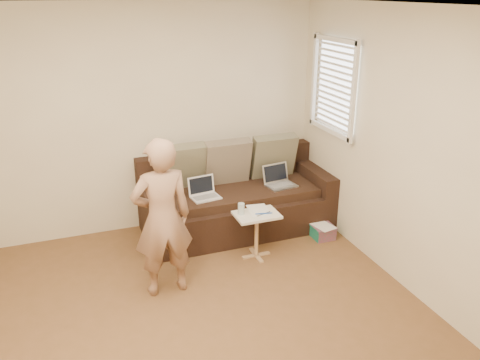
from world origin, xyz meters
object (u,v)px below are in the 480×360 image
at_px(sofa, 237,196).
at_px(laptop_silver, 281,186).
at_px(laptop_white, 206,198).
at_px(drinking_glass, 241,209).
at_px(side_table, 256,235).
at_px(person, 162,218).
at_px(striped_box, 323,232).

height_order(sofa, laptop_silver, sofa).
bearing_deg(laptop_white, drinking_glass, -71.99).
height_order(laptop_silver, side_table, laptop_silver).
distance_m(laptop_silver, side_table, 0.84).
distance_m(laptop_white, drinking_glass, 0.55).
bearing_deg(drinking_glass, person, -159.34).
distance_m(sofa, laptop_white, 0.46).
relative_size(person, side_table, 3.02).
distance_m(sofa, drinking_glass, 0.68).
bearing_deg(striped_box, person, -168.19).
xyz_separation_m(sofa, person, (-1.08, -0.98, 0.34)).
distance_m(sofa, striped_box, 1.08).
distance_m(laptop_white, side_table, 0.72).
bearing_deg(drinking_glass, striped_box, 3.67).
relative_size(sofa, laptop_white, 7.04).
relative_size(laptop_white, striped_box, 1.25).
bearing_deg(sofa, drinking_glass, -106.24).
xyz_separation_m(sofa, drinking_glass, (-0.19, -0.64, 0.14)).
bearing_deg(side_table, laptop_white, 125.66).
bearing_deg(drinking_glass, sofa, 73.76).
bearing_deg(side_table, person, -164.74).
bearing_deg(laptop_silver, laptop_white, 172.94).
bearing_deg(sofa, laptop_silver, -13.19).
xyz_separation_m(laptop_white, side_table, (0.39, -0.55, -0.27)).
bearing_deg(laptop_white, laptop_silver, -6.10).
bearing_deg(laptop_silver, person, -160.30).
bearing_deg(striped_box, drinking_glass, -176.33).
xyz_separation_m(person, drinking_glass, (0.89, 0.34, -0.20)).
bearing_deg(person, striped_box, -170.88).
bearing_deg(side_table, laptop_silver, 46.05).
distance_m(side_table, striped_box, 0.91).
height_order(laptop_silver, person, person).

